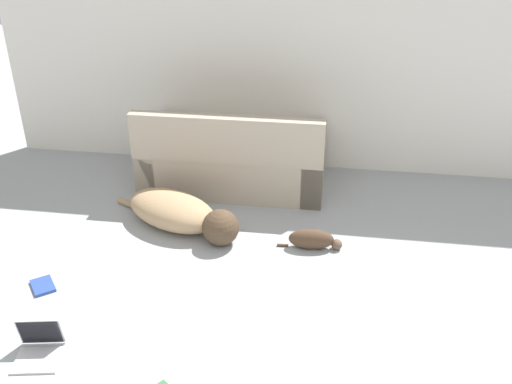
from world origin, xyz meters
name	(u,v)px	position (x,y,z in m)	size (l,w,h in m)	color
wall_back	(310,48)	(0.00, 3.72, 1.29)	(6.54, 0.06, 2.59)	silver
couch	(234,160)	(-0.69, 3.12, 0.28)	(1.82, 0.94, 0.88)	tan
dog	(181,213)	(-1.01, 2.23, 0.15)	(1.35, 0.89, 0.32)	#A38460
cat	(313,239)	(0.18, 2.07, 0.08)	(0.55, 0.18, 0.18)	#473323
laptop_open	(39,343)	(-1.52, 0.57, 0.08)	(0.34, 0.34, 0.24)	#B7B7BC
book_blue	(43,286)	(-1.84, 1.23, 0.01)	(0.26, 0.27, 0.02)	#28428E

